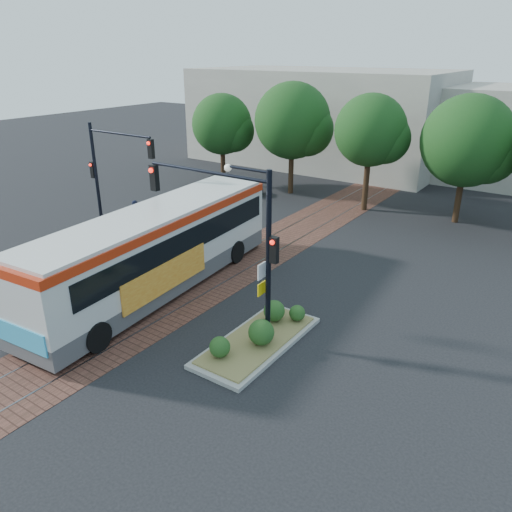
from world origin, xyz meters
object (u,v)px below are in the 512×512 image
object	(u,v)px
signal_pole_left	(108,165)
city_bus	(157,247)
signal_pole_main	(238,226)
traffic_island	(259,334)
officer	(136,214)
parked_car	(236,185)

from	to	relation	value
signal_pole_left	city_bus	bearing A→B (deg)	-27.71
signal_pole_main	signal_pole_left	size ratio (longest dim) A/B	1.00
traffic_island	officer	distance (m)	14.04
signal_pole_left	officer	size ratio (longest dim) A/B	3.54
traffic_island	officer	size ratio (longest dim) A/B	3.07
signal_pole_left	officer	bearing A→B (deg)	65.44
officer	parked_car	world-z (taller)	officer
city_bus	signal_pole_left	bearing A→B (deg)	147.73
signal_pole_main	officer	bearing A→B (deg)	153.10
city_bus	parked_car	distance (m)	15.80
signal_pole_left	parked_car	xyz separation A→B (m)	(0.70, 10.51, -3.29)
signal_pole_main	traffic_island	bearing A→B (deg)	-5.36
parked_car	signal_pole_left	bearing A→B (deg)	163.01
signal_pole_main	city_bus	bearing A→B (deg)	168.65
city_bus	signal_pole_left	xyz separation A→B (m)	(-7.24, 3.80, 1.89)
signal_pole_main	parked_car	distance (m)	19.50
signal_pole_main	signal_pole_left	xyz separation A→B (m)	(-12.23, 4.80, -0.29)
traffic_island	signal_pole_left	bearing A→B (deg)	159.64
traffic_island	city_bus	bearing A→B (deg)	169.60
city_bus	traffic_island	xyz separation A→B (m)	(5.95, -1.09, -1.64)
traffic_island	signal_pole_left	size ratio (longest dim) A/B	0.87
signal_pole_main	signal_pole_left	distance (m)	13.14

